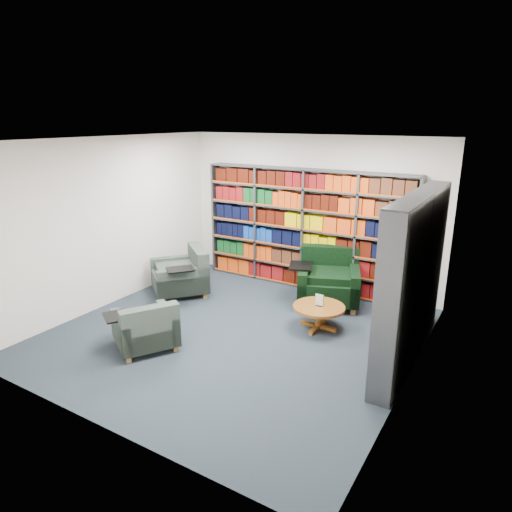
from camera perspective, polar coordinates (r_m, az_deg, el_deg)
The scene contains 7 objects.
room_shell at distance 6.40m, azimuth -2.77°, elevation 1.65°, with size 5.02×5.02×2.82m.
bookshelf_back at distance 8.45m, azimuth 6.11°, elevation 3.27°, with size 4.00×0.28×2.20m.
bookshelf_right at distance 6.16m, azimuth 19.04°, elevation -2.86°, with size 0.28×2.50×2.20m.
chair_teal_left at distance 8.38m, azimuth -8.94°, elevation -2.41°, with size 1.29×1.29×0.83m.
chair_green_right at distance 8.01m, azimuth 9.07°, elevation -3.09°, with size 1.35×1.30×0.92m.
chair_teal_front at distance 6.52m, azimuth -13.54°, elevation -8.97°, with size 1.07×1.07×0.71m.
coffee_table at distance 6.99m, azimuth 7.86°, elevation -6.77°, with size 0.78×0.78×0.55m.
Camera 1 is at (3.44, -5.12, 3.09)m, focal length 32.00 mm.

